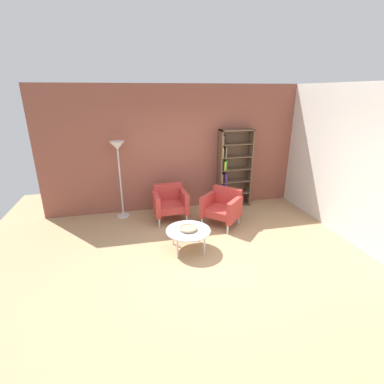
{
  "coord_description": "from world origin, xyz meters",
  "views": [
    {
      "loc": [
        -1.21,
        -4.01,
        2.75
      ],
      "look_at": [
        -0.11,
        0.84,
        0.95
      ],
      "focal_mm": 26.29,
      "sensor_mm": 36.0,
      "label": 1
    }
  ],
  "objects_px": {
    "armchair_corner_red": "(170,202)",
    "coffee_table_low": "(188,231)",
    "decorative_bowl": "(188,228)",
    "floor_lamp_torchiere": "(118,155)",
    "bookshelf_tall": "(232,170)",
    "armchair_near_window": "(222,206)"
  },
  "relations": [
    {
      "from": "armchair_corner_red",
      "to": "coffee_table_low",
      "type": "bearing_deg",
      "value": -86.71
    },
    {
      "from": "coffee_table_low",
      "to": "decorative_bowl",
      "type": "bearing_deg",
      "value": -135.0
    },
    {
      "from": "decorative_bowl",
      "to": "floor_lamp_torchiere",
      "type": "bearing_deg",
      "value": 123.82
    },
    {
      "from": "decorative_bowl",
      "to": "armchair_corner_red",
      "type": "xyz_separation_m",
      "value": [
        -0.13,
        1.36,
        -0.02
      ]
    },
    {
      "from": "bookshelf_tall",
      "to": "armchair_near_window",
      "type": "height_order",
      "value": "bookshelf_tall"
    },
    {
      "from": "decorative_bowl",
      "to": "floor_lamp_torchiere",
      "type": "distance_m",
      "value": 2.33
    },
    {
      "from": "bookshelf_tall",
      "to": "coffee_table_low",
      "type": "bearing_deg",
      "value": -128.64
    },
    {
      "from": "armchair_near_window",
      "to": "coffee_table_low",
      "type": "bearing_deg",
      "value": -93.01
    },
    {
      "from": "coffee_table_low",
      "to": "decorative_bowl",
      "type": "height_order",
      "value": "decorative_bowl"
    },
    {
      "from": "floor_lamp_torchiere",
      "to": "coffee_table_low",
      "type": "bearing_deg",
      "value": -56.18
    },
    {
      "from": "coffee_table_low",
      "to": "floor_lamp_torchiere",
      "type": "height_order",
      "value": "floor_lamp_torchiere"
    },
    {
      "from": "coffee_table_low",
      "to": "armchair_near_window",
      "type": "distance_m",
      "value": 1.27
    },
    {
      "from": "decorative_bowl",
      "to": "floor_lamp_torchiere",
      "type": "height_order",
      "value": "floor_lamp_torchiere"
    },
    {
      "from": "decorative_bowl",
      "to": "armchair_near_window",
      "type": "distance_m",
      "value": 1.27
    },
    {
      "from": "bookshelf_tall",
      "to": "decorative_bowl",
      "type": "distance_m",
      "value": 2.44
    },
    {
      "from": "armchair_corner_red",
      "to": "floor_lamp_torchiere",
      "type": "bearing_deg",
      "value": 157.4
    },
    {
      "from": "coffee_table_low",
      "to": "decorative_bowl",
      "type": "distance_m",
      "value": 0.06
    },
    {
      "from": "bookshelf_tall",
      "to": "armchair_near_window",
      "type": "relative_size",
      "value": 2.0
    },
    {
      "from": "bookshelf_tall",
      "to": "floor_lamp_torchiere",
      "type": "distance_m",
      "value": 2.71
    },
    {
      "from": "coffee_table_low",
      "to": "armchair_corner_red",
      "type": "height_order",
      "value": "armchair_corner_red"
    },
    {
      "from": "armchair_corner_red",
      "to": "armchair_near_window",
      "type": "height_order",
      "value": "same"
    },
    {
      "from": "bookshelf_tall",
      "to": "armchair_near_window",
      "type": "bearing_deg",
      "value": -119.11
    }
  ]
}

